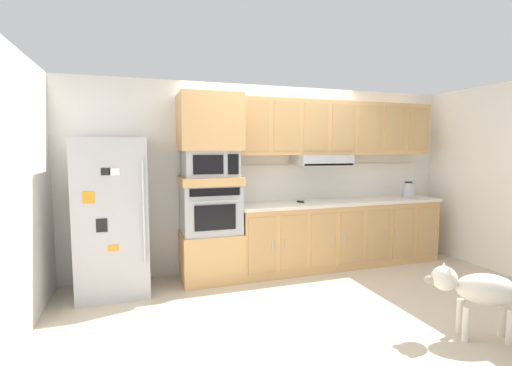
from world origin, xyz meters
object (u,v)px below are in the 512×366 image
(refrigerator, at_px, (113,216))
(built_in_oven, at_px, (210,209))
(dog, at_px, (477,290))
(microwave, at_px, (210,164))
(electric_kettle, at_px, (408,190))
(screwdriver, at_px, (301,202))

(refrigerator, bearing_deg, built_in_oven, 3.43)
(built_in_oven, distance_m, dog, 2.90)
(built_in_oven, xyz_separation_m, microwave, (0.00, -0.00, 0.56))
(refrigerator, xyz_separation_m, microwave, (1.13, 0.07, 0.58))
(built_in_oven, bearing_deg, refrigerator, -176.57)
(microwave, bearing_deg, built_in_oven, 179.23)
(electric_kettle, bearing_deg, refrigerator, -179.72)
(refrigerator, xyz_separation_m, electric_kettle, (4.10, 0.02, 0.15))
(screwdriver, xyz_separation_m, electric_kettle, (1.73, -0.04, 0.10))
(dog, bearing_deg, microwave, -19.37)
(refrigerator, relative_size, built_in_oven, 2.51)
(refrigerator, relative_size, electric_kettle, 7.33)
(screwdriver, bearing_deg, refrigerator, -178.54)
(refrigerator, bearing_deg, dog, -34.54)
(microwave, distance_m, dog, 3.04)
(refrigerator, relative_size, screwdriver, 10.51)
(electric_kettle, bearing_deg, built_in_oven, 179.09)
(electric_kettle, distance_m, dog, 2.43)
(screwdriver, distance_m, dog, 2.29)
(screwdriver, relative_size, electric_kettle, 0.70)
(electric_kettle, bearing_deg, microwave, 179.09)
(refrigerator, height_order, screwdriver, refrigerator)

